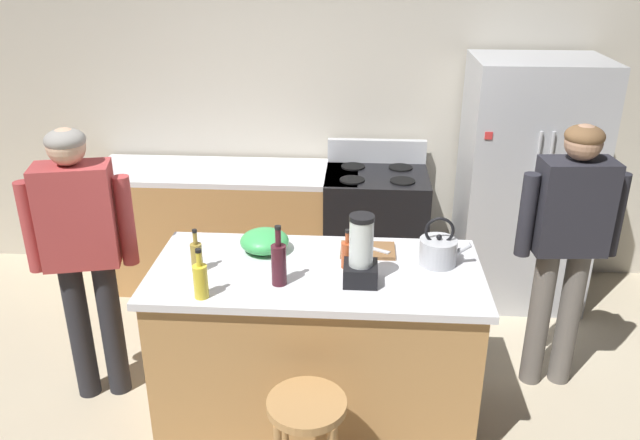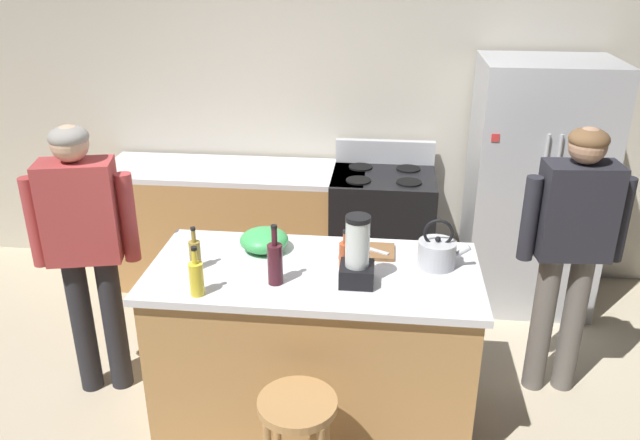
{
  "view_description": "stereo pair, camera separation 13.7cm",
  "coord_description": "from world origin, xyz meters",
  "px_view_note": "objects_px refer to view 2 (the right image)",
  "views": [
    {
      "loc": [
        0.22,
        -2.94,
        2.51
      ],
      "look_at": [
        0.0,
        0.3,
        1.1
      ],
      "focal_mm": 35.74,
      "sensor_mm": 36.0,
      "label": 1
    },
    {
      "loc": [
        0.36,
        -2.93,
        2.51
      ],
      "look_at": [
        0.0,
        0.3,
        1.1
      ],
      "focal_mm": 35.74,
      "sensor_mm": 36.0,
      "label": 2
    }
  ],
  "objects_px": {
    "stove_range": "(382,232)",
    "mixing_bowl": "(264,240)",
    "tea_kettle": "(437,252)",
    "chef_knife": "(371,249)",
    "bottle_soda": "(196,277)",
    "bottle_cooking_sauce": "(345,254)",
    "kitchen_island": "(314,345)",
    "refrigerator": "(534,188)",
    "bottle_vinegar": "(195,254)",
    "bar_stool": "(298,426)",
    "bottle_wine": "(275,262)",
    "blender_appliance": "(357,255)",
    "person_by_sink_right": "(572,239)",
    "cutting_board": "(367,251)",
    "person_by_island_left": "(85,238)"
  },
  "relations": [
    {
      "from": "bottle_soda",
      "to": "chef_knife",
      "type": "relative_size",
      "value": 1.16
    },
    {
      "from": "stove_range",
      "to": "bar_stool",
      "type": "bearing_deg",
      "value": -98.54
    },
    {
      "from": "mixing_bowl",
      "to": "tea_kettle",
      "type": "height_order",
      "value": "tea_kettle"
    },
    {
      "from": "kitchen_island",
      "to": "mixing_bowl",
      "type": "distance_m",
      "value": 0.64
    },
    {
      "from": "refrigerator",
      "to": "bottle_vinegar",
      "type": "distance_m",
      "value": 2.56
    },
    {
      "from": "bottle_cooking_sauce",
      "to": "tea_kettle",
      "type": "height_order",
      "value": "tea_kettle"
    },
    {
      "from": "refrigerator",
      "to": "bottle_vinegar",
      "type": "xyz_separation_m",
      "value": [
        -2.03,
        -1.56,
        0.13
      ]
    },
    {
      "from": "bottle_cooking_sauce",
      "to": "mixing_bowl",
      "type": "bearing_deg",
      "value": 160.61
    },
    {
      "from": "cutting_board",
      "to": "bottle_cooking_sauce",
      "type": "bearing_deg",
      "value": -120.03
    },
    {
      "from": "bar_stool",
      "to": "tea_kettle",
      "type": "xyz_separation_m",
      "value": [
        0.63,
        0.8,
        0.52
      ]
    },
    {
      "from": "refrigerator",
      "to": "bottle_wine",
      "type": "xyz_separation_m",
      "value": [
        -1.59,
        -1.67,
        0.16
      ]
    },
    {
      "from": "stove_range",
      "to": "blender_appliance",
      "type": "height_order",
      "value": "blender_appliance"
    },
    {
      "from": "stove_range",
      "to": "tea_kettle",
      "type": "bearing_deg",
      "value": -78.09
    },
    {
      "from": "bottle_vinegar",
      "to": "chef_knife",
      "type": "bearing_deg",
      "value": 17.41
    },
    {
      "from": "kitchen_island",
      "to": "tea_kettle",
      "type": "relative_size",
      "value": 6.31
    },
    {
      "from": "refrigerator",
      "to": "bar_stool",
      "type": "xyz_separation_m",
      "value": [
        -1.41,
        -2.19,
        -0.4
      ]
    },
    {
      "from": "stove_range",
      "to": "bottle_vinegar",
      "type": "xyz_separation_m",
      "value": [
        -0.95,
        -1.59,
        0.55
      ]
    },
    {
      "from": "chef_knife",
      "to": "tea_kettle",
      "type": "bearing_deg",
      "value": 10.44
    },
    {
      "from": "refrigerator",
      "to": "mixing_bowl",
      "type": "relative_size",
      "value": 6.74
    },
    {
      "from": "bar_stool",
      "to": "bottle_vinegar",
      "type": "xyz_separation_m",
      "value": [
        -0.62,
        0.63,
        0.53
      ]
    },
    {
      "from": "mixing_bowl",
      "to": "tea_kettle",
      "type": "bearing_deg",
      "value": -5.42
    },
    {
      "from": "bottle_soda",
      "to": "bottle_cooking_sauce",
      "type": "bearing_deg",
      "value": 27.38
    },
    {
      "from": "bottle_wine",
      "to": "bottle_cooking_sauce",
      "type": "height_order",
      "value": "bottle_wine"
    },
    {
      "from": "person_by_sink_right",
      "to": "blender_appliance",
      "type": "bearing_deg",
      "value": -154.96
    },
    {
      "from": "refrigerator",
      "to": "tea_kettle",
      "type": "bearing_deg",
      "value": -119.14
    },
    {
      "from": "person_by_sink_right",
      "to": "bottle_cooking_sauce",
      "type": "bearing_deg",
      "value": -162.64
    },
    {
      "from": "kitchen_island",
      "to": "refrigerator",
      "type": "height_order",
      "value": "refrigerator"
    },
    {
      "from": "person_by_island_left",
      "to": "cutting_board",
      "type": "height_order",
      "value": "person_by_island_left"
    },
    {
      "from": "tea_kettle",
      "to": "stove_range",
      "type": "bearing_deg",
      "value": 101.91
    },
    {
      "from": "refrigerator",
      "to": "bottle_vinegar",
      "type": "relative_size",
      "value": 7.68
    },
    {
      "from": "person_by_sink_right",
      "to": "chef_knife",
      "type": "height_order",
      "value": "person_by_sink_right"
    },
    {
      "from": "person_by_sink_right",
      "to": "stove_range",
      "type": "bearing_deg",
      "value": 133.96
    },
    {
      "from": "person_by_sink_right",
      "to": "cutting_board",
      "type": "height_order",
      "value": "person_by_sink_right"
    },
    {
      "from": "kitchen_island",
      "to": "stove_range",
      "type": "relative_size",
      "value": 1.54
    },
    {
      "from": "stove_range",
      "to": "mixing_bowl",
      "type": "distance_m",
      "value": 1.57
    },
    {
      "from": "blender_appliance",
      "to": "cutting_board",
      "type": "height_order",
      "value": "blender_appliance"
    },
    {
      "from": "refrigerator",
      "to": "bottle_soda",
      "type": "relative_size",
      "value": 7.08
    },
    {
      "from": "refrigerator",
      "to": "person_by_sink_right",
      "type": "relative_size",
      "value": 1.1
    },
    {
      "from": "tea_kettle",
      "to": "chef_knife",
      "type": "bearing_deg",
      "value": 161.76
    },
    {
      "from": "person_by_island_left",
      "to": "bottle_vinegar",
      "type": "bearing_deg",
      "value": -15.24
    },
    {
      "from": "bottle_soda",
      "to": "bottle_vinegar",
      "type": "relative_size",
      "value": 1.08
    },
    {
      "from": "person_by_sink_right",
      "to": "tea_kettle",
      "type": "relative_size",
      "value": 5.96
    },
    {
      "from": "bottle_vinegar",
      "to": "mixing_bowl",
      "type": "relative_size",
      "value": 0.88
    },
    {
      "from": "bottle_vinegar",
      "to": "chef_knife",
      "type": "distance_m",
      "value": 0.95
    },
    {
      "from": "bottle_soda",
      "to": "bottle_cooking_sauce",
      "type": "height_order",
      "value": "bottle_soda"
    },
    {
      "from": "bottle_soda",
      "to": "person_by_island_left",
      "type": "bearing_deg",
      "value": 149.92
    },
    {
      "from": "kitchen_island",
      "to": "bottle_cooking_sauce",
      "type": "relative_size",
      "value": 8.04
    },
    {
      "from": "mixing_bowl",
      "to": "person_by_sink_right",
      "type": "bearing_deg",
      "value": 7.59
    },
    {
      "from": "refrigerator",
      "to": "bar_stool",
      "type": "height_order",
      "value": "refrigerator"
    },
    {
      "from": "chef_knife",
      "to": "kitchen_island",
      "type": "bearing_deg",
      "value": -113.85
    }
  ]
}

